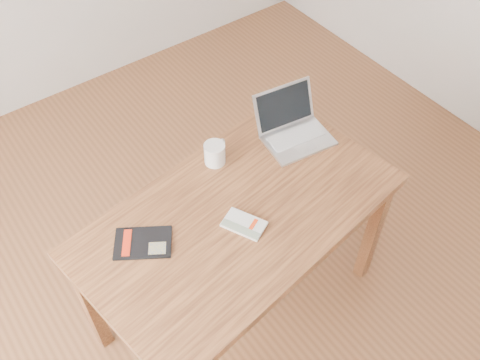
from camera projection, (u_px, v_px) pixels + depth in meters
room at (206, 90)px, 1.63m from camera, size 4.04×4.04×2.70m
desk at (239, 225)px, 2.16m from camera, size 1.36×0.90×0.75m
white_guidebook at (244, 224)px, 2.04m from camera, size 0.16×0.19×0.01m
black_guidebook at (143, 243)px, 1.99m from camera, size 0.25×0.23×0.01m
laptop at (293, 128)px, 2.34m from camera, size 0.32×0.31×0.19m
coffee_mug at (215, 153)px, 2.23m from camera, size 0.12×0.09×0.10m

